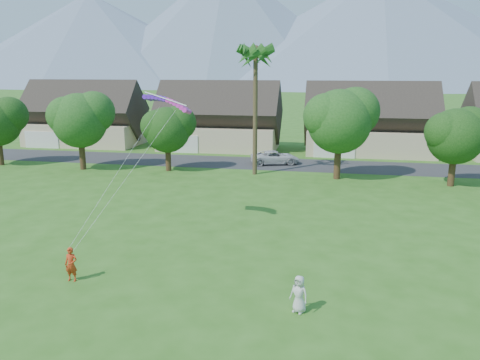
% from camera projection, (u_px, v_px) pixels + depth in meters
% --- Properties ---
extents(ground, '(500.00, 500.00, 0.00)m').
position_uv_depth(ground, '(194.00, 327.00, 18.98)').
color(ground, '#2D6019').
rests_on(ground, ground).
extents(street, '(90.00, 7.00, 0.01)m').
position_uv_depth(street, '(280.00, 164.00, 51.49)').
color(street, '#2D2D30').
rests_on(street, ground).
extents(kite_flyer, '(0.65, 0.44, 1.73)m').
position_uv_depth(kite_flyer, '(71.00, 264.00, 22.91)').
color(kite_flyer, red).
rests_on(kite_flyer, ground).
extents(watcher, '(0.96, 0.82, 1.66)m').
position_uv_depth(watcher, '(299.00, 294.00, 19.95)').
color(watcher, beige).
rests_on(watcher, ground).
extents(parked_car, '(5.80, 3.90, 1.48)m').
position_uv_depth(parked_car, '(275.00, 157.00, 51.43)').
color(parked_car, silver).
rests_on(parked_car, ground).
extents(mountain_ridge, '(540.00, 240.00, 70.00)m').
position_uv_depth(mountain_ridge, '(342.00, 34.00, 258.96)').
color(mountain_ridge, slate).
rests_on(mountain_ridge, ground).
extents(houses_row, '(72.75, 8.19, 8.86)m').
position_uv_depth(houses_row, '(292.00, 124.00, 59.20)').
color(houses_row, beige).
rests_on(houses_row, ground).
extents(tree_row, '(62.27, 6.67, 8.45)m').
position_uv_depth(tree_row, '(263.00, 126.00, 44.75)').
color(tree_row, '#47301C').
rests_on(tree_row, ground).
extents(fan_palm, '(3.00, 3.00, 13.80)m').
position_uv_depth(fan_palm, '(256.00, 52.00, 43.87)').
color(fan_palm, '#4C3D26').
rests_on(fan_palm, ground).
extents(parafoil_kite, '(3.00, 1.12, 0.50)m').
position_uv_depth(parafoil_kite, '(168.00, 101.00, 28.73)').
color(parafoil_kite, '#5419BF').
rests_on(parafoil_kite, ground).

